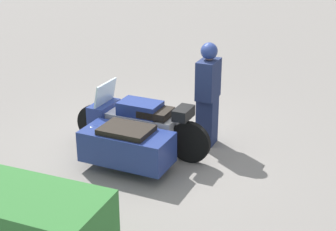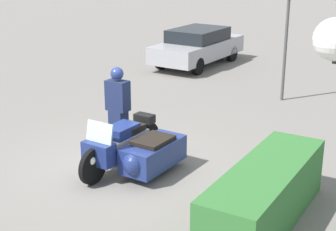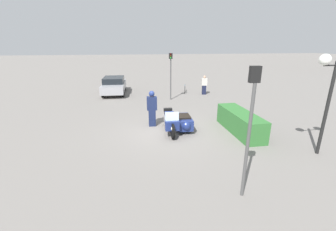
{
  "view_description": "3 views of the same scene",
  "coord_description": "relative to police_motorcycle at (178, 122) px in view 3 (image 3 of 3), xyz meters",
  "views": [
    {
      "loc": [
        -3.32,
        7.34,
        3.94
      ],
      "look_at": [
        -0.24,
        -0.19,
        0.63
      ],
      "focal_mm": 55.0,
      "sensor_mm": 36.0,
      "label": 1
    },
    {
      "loc": [
        8.05,
        5.87,
        4.36
      ],
      "look_at": [
        -0.58,
        0.74,
        1.03
      ],
      "focal_mm": 55.0,
      "sensor_mm": 36.0,
      "label": 2
    },
    {
      "loc": [
        10.19,
        -1.73,
        4.09
      ],
      "look_at": [
        0.72,
        -0.11,
        1.0
      ],
      "focal_mm": 24.0,
      "sensor_mm": 36.0,
      "label": 3
    }
  ],
  "objects": [
    {
      "name": "hedge_bush_curbside",
      "position": [
        0.58,
        2.93,
        0.02
      ],
      "size": [
        3.36,
        0.96,
        1.0
      ],
      "primitive_type": "cube",
      "color": "#337033",
      "rests_on": "ground"
    },
    {
      "name": "twin_lamp_post",
      "position": [
        3.2,
        4.88,
        2.55
      ],
      "size": [
        0.39,
        1.4,
        3.76
      ],
      "color": "black",
      "rests_on": "ground"
    },
    {
      "name": "ground_plane",
      "position": [
        -0.2,
        -0.45,
        -0.48
      ],
      "size": [
        160.0,
        160.0,
        0.0
      ],
      "primitive_type": "plane",
      "color": "slate"
    },
    {
      "name": "bicycle_parked",
      "position": [
        -8.83,
        2.54,
        -0.17
      ],
      "size": [
        1.54,
        0.42,
        0.68
      ],
      "rotation": [
        0.0,
        0.0,
        -0.25
      ],
      "color": "black",
      "rests_on": "ground"
    },
    {
      "name": "parked_car_background",
      "position": [
        -9.36,
        -3.5,
        0.26
      ],
      "size": [
        4.42,
        1.95,
        1.4
      ],
      "rotation": [
        0.0,
        0.0,
        3.1
      ],
      "color": "#9E9EA3",
      "rests_on": "ground"
    },
    {
      "name": "pedestrian_bystander",
      "position": [
        -7.76,
        3.92,
        0.3
      ],
      "size": [
        0.33,
        0.48,
        1.57
      ],
      "rotation": [
        0.0,
        0.0,
        -0.15
      ],
      "color": "#191E38",
      "rests_on": "ground"
    },
    {
      "name": "officer_rider",
      "position": [
        -0.98,
        -1.13,
        0.49
      ],
      "size": [
        0.32,
        0.51,
        1.84
      ],
      "rotation": [
        0.0,
        0.0,
        -0.03
      ],
      "color": "#192347",
      "rests_on": "ground"
    },
    {
      "name": "traffic_light_far",
      "position": [
        -6.42,
        0.83,
        1.77
      ],
      "size": [
        0.22,
        0.29,
        3.43
      ],
      "rotation": [
        0.0,
        0.0,
        -0.24
      ],
      "color": "#4C4C4C",
      "rests_on": "ground"
    },
    {
      "name": "police_motorcycle",
      "position": [
        0.0,
        0.0,
        0.0
      ],
      "size": [
        2.52,
        1.43,
        1.18
      ],
      "rotation": [
        0.0,
        0.0,
        -0.04
      ],
      "color": "black",
      "rests_on": "ground"
    },
    {
      "name": "traffic_light_near",
      "position": [
        5.03,
        0.78,
        1.86
      ],
      "size": [
        0.23,
        0.27,
        3.58
      ],
      "rotation": [
        0.0,
        0.0,
        3.05
      ],
      "color": "#4C4C4C",
      "rests_on": "ground"
    }
  ]
}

